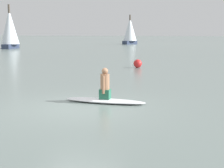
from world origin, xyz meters
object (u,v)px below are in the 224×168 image
(person_paddler, at_px, (105,85))
(sailboat_near_right, at_px, (10,28))
(sailboat_far_right, at_px, (130,30))
(surfboard, at_px, (105,101))
(buoy_marker, at_px, (138,64))

(person_paddler, xyz_separation_m, sailboat_near_right, (-31.02, -25.07, 2.28))
(sailboat_far_right, bearing_deg, sailboat_near_right, -9.86)
(surfboard, bearing_deg, person_paddler, 88.40)
(person_paddler, height_order, sailboat_near_right, sailboat_near_right)
(person_paddler, xyz_separation_m, buoy_marker, (-11.18, -1.60, -0.33))
(buoy_marker, bearing_deg, sailboat_near_right, -130.21)
(surfboard, relative_size, sailboat_far_right, 0.49)
(buoy_marker, bearing_deg, surfboard, 8.14)
(person_paddler, height_order, sailboat_far_right, sailboat_far_right)
(surfboard, relative_size, person_paddler, 2.67)
(sailboat_near_right, distance_m, buoy_marker, 30.84)
(sailboat_near_right, height_order, buoy_marker, sailboat_near_right)
(surfboard, height_order, sailboat_near_right, sailboat_near_right)
(surfboard, xyz_separation_m, person_paddler, (0.00, 0.00, 0.54))
(sailboat_far_right, distance_m, buoy_marker, 43.56)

